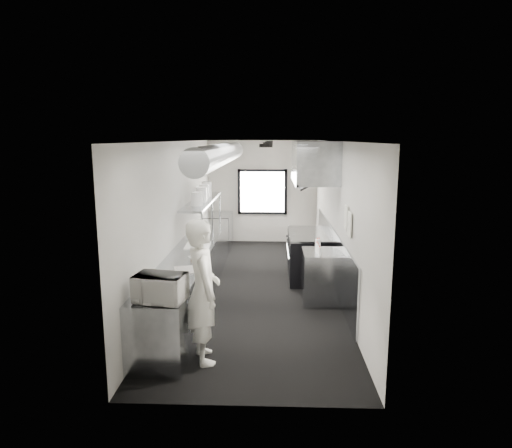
# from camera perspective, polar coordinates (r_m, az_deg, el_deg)

# --- Properties ---
(floor) EXTENTS (3.00, 8.00, 0.01)m
(floor) POSITION_cam_1_polar(r_m,az_deg,el_deg) (8.94, 0.19, -7.91)
(floor) COLOR black
(floor) RESTS_ON ground
(ceiling) EXTENTS (3.00, 8.00, 0.01)m
(ceiling) POSITION_cam_1_polar(r_m,az_deg,el_deg) (8.47, 0.20, 10.33)
(ceiling) COLOR silver
(ceiling) RESTS_ON wall_back
(wall_back) EXTENTS (3.00, 0.02, 2.80)m
(wall_back) POSITION_cam_1_polar(r_m,az_deg,el_deg) (12.56, 0.81, 4.06)
(wall_back) COLOR beige
(wall_back) RESTS_ON floor
(wall_front) EXTENTS (3.00, 0.02, 2.80)m
(wall_front) POSITION_cam_1_polar(r_m,az_deg,el_deg) (4.71, -1.45, -7.31)
(wall_front) COLOR beige
(wall_front) RESTS_ON floor
(wall_left) EXTENTS (0.02, 8.00, 2.80)m
(wall_left) POSITION_cam_1_polar(r_m,az_deg,el_deg) (8.78, -9.64, 1.01)
(wall_left) COLOR beige
(wall_left) RESTS_ON floor
(wall_right) EXTENTS (0.02, 8.00, 2.80)m
(wall_right) POSITION_cam_1_polar(r_m,az_deg,el_deg) (8.68, 10.14, 0.89)
(wall_right) COLOR beige
(wall_right) RESTS_ON floor
(wall_cladding) EXTENTS (0.03, 5.50, 1.10)m
(wall_cladding) POSITION_cam_1_polar(r_m,az_deg,el_deg) (9.15, 9.58, -4.04)
(wall_cladding) COLOR gray
(wall_cladding) RESTS_ON wall_right
(hvac_duct) EXTENTS (0.40, 6.40, 0.40)m
(hvac_duct) POSITION_cam_1_polar(r_m,az_deg,el_deg) (8.93, -4.26, 8.72)
(hvac_duct) COLOR #92969A
(hvac_duct) RESTS_ON ceiling
(service_window) EXTENTS (1.36, 0.05, 1.25)m
(service_window) POSITION_cam_1_polar(r_m,az_deg,el_deg) (12.52, 0.80, 4.04)
(service_window) COLOR white
(service_window) RESTS_ON wall_back
(exhaust_hood) EXTENTS (0.81, 2.20, 0.88)m
(exhaust_hood) POSITION_cam_1_polar(r_m,az_deg,el_deg) (9.22, 7.24, 7.73)
(exhaust_hood) COLOR gray
(exhaust_hood) RESTS_ON ceiling
(prep_counter) EXTENTS (0.70, 6.00, 0.90)m
(prep_counter) POSITION_cam_1_polar(r_m,az_deg,el_deg) (8.45, -7.79, -5.94)
(prep_counter) COLOR gray
(prep_counter) RESTS_ON floor
(pass_shelf) EXTENTS (0.45, 3.00, 0.68)m
(pass_shelf) POSITION_cam_1_polar(r_m,az_deg,el_deg) (9.67, -6.68, 2.79)
(pass_shelf) COLOR gray
(pass_shelf) RESTS_ON prep_counter
(range) EXTENTS (0.88, 1.60, 0.94)m
(range) POSITION_cam_1_polar(r_m,az_deg,el_deg) (9.51, 6.61, -3.90)
(range) COLOR black
(range) RESTS_ON floor
(bottle_station) EXTENTS (0.65, 0.80, 0.90)m
(bottle_station) POSITION_cam_1_polar(r_m,az_deg,el_deg) (8.18, 8.15, -6.51)
(bottle_station) COLOR gray
(bottle_station) RESTS_ON floor
(far_work_table) EXTENTS (0.70, 1.20, 0.90)m
(far_work_table) POSITION_cam_1_polar(r_m,az_deg,el_deg) (12.00, -4.79, -0.89)
(far_work_table) COLOR gray
(far_work_table) RESTS_ON floor
(notice_sheet_a) EXTENTS (0.02, 0.28, 0.38)m
(notice_sheet_a) POSITION_cam_1_polar(r_m,az_deg,el_deg) (7.47, 11.22, 0.83)
(notice_sheet_a) COLOR silver
(notice_sheet_a) RESTS_ON wall_right
(notice_sheet_b) EXTENTS (0.02, 0.28, 0.38)m
(notice_sheet_b) POSITION_cam_1_polar(r_m,az_deg,el_deg) (7.14, 11.64, -0.05)
(notice_sheet_b) COLOR silver
(notice_sheet_b) RESTS_ON wall_right
(line_cook) EXTENTS (0.65, 0.79, 1.87)m
(line_cook) POSITION_cam_1_polar(r_m,az_deg,el_deg) (5.91, -6.68, -8.36)
(line_cook) COLOR silver
(line_cook) RESTS_ON floor
(microwave) EXTENTS (0.62, 0.51, 0.34)m
(microwave) POSITION_cam_1_polar(r_m,az_deg,el_deg) (5.70, -11.94, -7.84)
(microwave) COLOR white
(microwave) RESTS_ON prep_counter
(deli_tub_a) EXTENTS (0.17, 0.17, 0.09)m
(deli_tub_a) POSITION_cam_1_polar(r_m,az_deg,el_deg) (6.21, -12.59, -7.48)
(deli_tub_a) COLOR #ACB3A5
(deli_tub_a) RESTS_ON prep_counter
(deli_tub_b) EXTENTS (0.20, 0.20, 0.11)m
(deli_tub_b) POSITION_cam_1_polar(r_m,az_deg,el_deg) (6.57, -12.13, -6.37)
(deli_tub_b) COLOR #ACB3A5
(deli_tub_b) RESTS_ON prep_counter
(newspaper) EXTENTS (0.44, 0.49, 0.01)m
(newspaper) POSITION_cam_1_polar(r_m,az_deg,el_deg) (6.97, -8.80, -5.67)
(newspaper) COLOR white
(newspaper) RESTS_ON prep_counter
(small_plate) EXTENTS (0.21, 0.21, 0.01)m
(small_plate) POSITION_cam_1_polar(r_m,az_deg,el_deg) (7.69, -7.85, -4.07)
(small_plate) COLOR white
(small_plate) RESTS_ON prep_counter
(pastry) EXTENTS (0.10, 0.10, 0.10)m
(pastry) POSITION_cam_1_polar(r_m,az_deg,el_deg) (7.68, -7.86, -3.67)
(pastry) COLOR tan
(pastry) RESTS_ON small_plate
(cutting_board) EXTENTS (0.47, 0.61, 0.02)m
(cutting_board) POSITION_cam_1_polar(r_m,az_deg,el_deg) (8.47, -7.31, -2.66)
(cutting_board) COLOR white
(cutting_board) RESTS_ON prep_counter
(knife_block) EXTENTS (0.11, 0.21, 0.21)m
(knife_block) POSITION_cam_1_polar(r_m,az_deg,el_deg) (9.07, -7.56, -1.15)
(knife_block) COLOR brown
(knife_block) RESTS_ON prep_counter
(plate_stack_a) EXTENTS (0.30, 0.30, 0.27)m
(plate_stack_a) POSITION_cam_1_polar(r_m,az_deg,el_deg) (8.86, -7.43, 3.15)
(plate_stack_a) COLOR white
(plate_stack_a) RESTS_ON pass_shelf
(plate_stack_b) EXTENTS (0.24, 0.24, 0.30)m
(plate_stack_b) POSITION_cam_1_polar(r_m,az_deg,el_deg) (9.37, -6.88, 3.68)
(plate_stack_b) COLOR white
(plate_stack_b) RESTS_ON pass_shelf
(plate_stack_c) EXTENTS (0.25, 0.25, 0.31)m
(plate_stack_c) POSITION_cam_1_polar(r_m,az_deg,el_deg) (9.93, -6.51, 4.09)
(plate_stack_c) COLOR white
(plate_stack_c) RESTS_ON pass_shelf
(plate_stack_d) EXTENTS (0.25, 0.25, 0.34)m
(plate_stack_d) POSITION_cam_1_polar(r_m,az_deg,el_deg) (10.24, -6.20, 4.39)
(plate_stack_d) COLOR white
(plate_stack_d) RESTS_ON pass_shelf
(squeeze_bottle_a) EXTENTS (0.06, 0.06, 0.16)m
(squeeze_bottle_a) POSITION_cam_1_polar(r_m,az_deg,el_deg) (7.73, 7.98, -3.45)
(squeeze_bottle_a) COLOR white
(squeeze_bottle_a) RESTS_ON bottle_station
(squeeze_bottle_b) EXTENTS (0.07, 0.07, 0.16)m
(squeeze_bottle_b) POSITION_cam_1_polar(r_m,az_deg,el_deg) (7.90, 7.78, -3.12)
(squeeze_bottle_b) COLOR white
(squeeze_bottle_b) RESTS_ON bottle_station
(squeeze_bottle_c) EXTENTS (0.07, 0.07, 0.16)m
(squeeze_bottle_c) POSITION_cam_1_polar(r_m,az_deg,el_deg) (8.01, 7.63, -2.92)
(squeeze_bottle_c) COLOR white
(squeeze_bottle_c) RESTS_ON bottle_station
(squeeze_bottle_d) EXTENTS (0.08, 0.08, 0.20)m
(squeeze_bottle_d) POSITION_cam_1_polar(r_m,az_deg,el_deg) (8.14, 7.68, -2.58)
(squeeze_bottle_d) COLOR white
(squeeze_bottle_d) RESTS_ON bottle_station
(squeeze_bottle_e) EXTENTS (0.07, 0.07, 0.17)m
(squeeze_bottle_e) POSITION_cam_1_polar(r_m,az_deg,el_deg) (8.30, 7.91, -2.43)
(squeeze_bottle_e) COLOR white
(squeeze_bottle_e) RESTS_ON bottle_station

